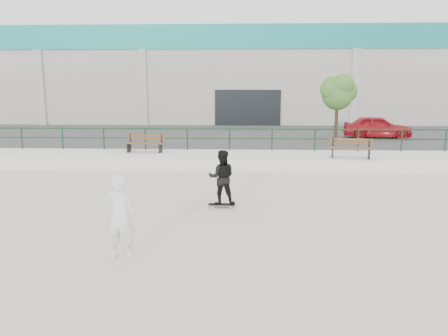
{
  "coord_description": "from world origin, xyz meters",
  "views": [
    {
      "loc": [
        -0.39,
        -9.63,
        3.49
      ],
      "look_at": [
        -0.88,
        2.0,
        1.3
      ],
      "focal_mm": 35.0,
      "sensor_mm": 36.0,
      "label": 1
    }
  ],
  "objects_px": {
    "tree": "(338,91)",
    "seated_skater": "(120,217)",
    "bench_left": "(145,143)",
    "bench_right": "(351,148)",
    "red_car": "(377,127)",
    "standing_skater": "(222,177)",
    "skateboard": "(222,205)"
  },
  "relations": [
    {
      "from": "red_car",
      "to": "skateboard",
      "type": "height_order",
      "value": "red_car"
    },
    {
      "from": "bench_right",
      "to": "bench_left",
      "type": "bearing_deg",
      "value": -175.45
    },
    {
      "from": "skateboard",
      "to": "seated_skater",
      "type": "height_order",
      "value": "seated_skater"
    },
    {
      "from": "bench_left",
      "to": "red_car",
      "type": "relative_size",
      "value": 0.47
    },
    {
      "from": "standing_skater",
      "to": "tree",
      "type": "bearing_deg",
      "value": -119.09
    },
    {
      "from": "bench_left",
      "to": "seated_skater",
      "type": "distance_m",
      "value": 11.39
    },
    {
      "from": "bench_right",
      "to": "skateboard",
      "type": "height_order",
      "value": "bench_right"
    },
    {
      "from": "bench_right",
      "to": "standing_skater",
      "type": "relative_size",
      "value": 1.16
    },
    {
      "from": "bench_right",
      "to": "red_car",
      "type": "bearing_deg",
      "value": 77.63
    },
    {
      "from": "standing_skater",
      "to": "bench_right",
      "type": "bearing_deg",
      "value": -132.6
    },
    {
      "from": "bench_left",
      "to": "bench_right",
      "type": "distance_m",
      "value": 9.1
    },
    {
      "from": "bench_left",
      "to": "red_car",
      "type": "distance_m",
      "value": 13.61
    },
    {
      "from": "bench_right",
      "to": "standing_skater",
      "type": "xyz_separation_m",
      "value": [
        -5.16,
        -6.12,
        -0.01
      ]
    },
    {
      "from": "red_car",
      "to": "seated_skater",
      "type": "bearing_deg",
      "value": 157.06
    },
    {
      "from": "bench_left",
      "to": "skateboard",
      "type": "xyz_separation_m",
      "value": [
        3.86,
        -7.3,
        -0.83
      ]
    },
    {
      "from": "bench_right",
      "to": "skateboard",
      "type": "relative_size",
      "value": 2.37
    },
    {
      "from": "bench_right",
      "to": "red_car",
      "type": "relative_size",
      "value": 0.48
    },
    {
      "from": "bench_left",
      "to": "bench_right",
      "type": "bearing_deg",
      "value": -3.89
    },
    {
      "from": "bench_left",
      "to": "red_car",
      "type": "xyz_separation_m",
      "value": [
        12.24,
        5.94,
        0.25
      ]
    },
    {
      "from": "bench_left",
      "to": "bench_right",
      "type": "xyz_separation_m",
      "value": [
        9.02,
        -1.18,
        0.0
      ]
    },
    {
      "from": "bench_left",
      "to": "standing_skater",
      "type": "height_order",
      "value": "standing_skater"
    },
    {
      "from": "tree",
      "to": "seated_skater",
      "type": "xyz_separation_m",
      "value": [
        -7.48,
        -15.08,
        -2.33
      ]
    },
    {
      "from": "red_car",
      "to": "standing_skater",
      "type": "relative_size",
      "value": 2.39
    },
    {
      "from": "tree",
      "to": "red_car",
      "type": "distance_m",
      "value": 4.04
    },
    {
      "from": "bench_left",
      "to": "tree",
      "type": "distance_m",
      "value": 10.48
    },
    {
      "from": "bench_right",
      "to": "red_car",
      "type": "distance_m",
      "value": 7.82
    },
    {
      "from": "skateboard",
      "to": "standing_skater",
      "type": "height_order",
      "value": "standing_skater"
    },
    {
      "from": "bench_left",
      "to": "skateboard",
      "type": "distance_m",
      "value": 8.3
    },
    {
      "from": "skateboard",
      "to": "seated_skater",
      "type": "relative_size",
      "value": 0.44
    },
    {
      "from": "tree",
      "to": "skateboard",
      "type": "relative_size",
      "value": 4.64
    },
    {
      "from": "tree",
      "to": "standing_skater",
      "type": "xyz_separation_m",
      "value": [
        -5.6,
        -11.16,
        -2.33
      ]
    },
    {
      "from": "standing_skater",
      "to": "skateboard",
      "type": "bearing_deg",
      "value": -2.45
    }
  ]
}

